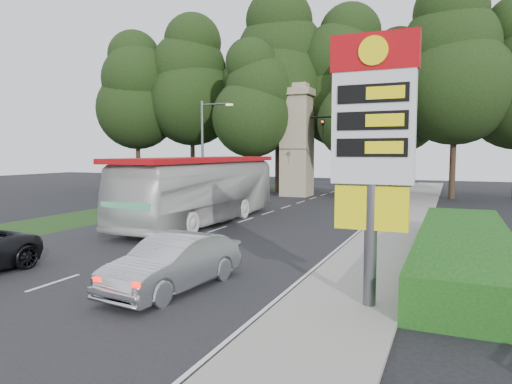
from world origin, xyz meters
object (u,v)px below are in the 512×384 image
at_px(gas_station_pylon, 373,133).
at_px(sedan_silver, 174,263).
at_px(streetlight_signs, 205,146).
at_px(monument, 297,140).
at_px(traffic_signal_mast, 373,143).
at_px(transit_bus, 202,190).

height_order(gas_station_pylon, sedan_silver, gas_station_pylon).
height_order(streetlight_signs, monument, monument).
xyz_separation_m(traffic_signal_mast, streetlight_signs, (-12.67, -1.99, -0.23)).
xyz_separation_m(traffic_signal_mast, monument, (-7.68, 6.00, 0.43)).
distance_m(streetlight_signs, sedan_silver, 23.46).
bearing_deg(sedan_silver, transit_bus, 122.31).
bearing_deg(streetlight_signs, gas_station_pylon, -51.04).
bearing_deg(monument, sedan_silver, -78.71).
distance_m(traffic_signal_mast, transit_bus, 13.92).
distance_m(gas_station_pylon, streetlight_signs, 25.74).
bearing_deg(sedan_silver, monument, 107.24).
relative_size(streetlight_signs, transit_bus, 0.60).
xyz_separation_m(gas_station_pylon, sedan_silver, (-5.50, -0.55, -3.65)).
height_order(gas_station_pylon, transit_bus, gas_station_pylon).
height_order(traffic_signal_mast, monument, monument).
bearing_deg(traffic_signal_mast, sedan_silver, -95.02).
distance_m(streetlight_signs, monument, 9.44).
xyz_separation_m(gas_station_pylon, streetlight_signs, (-16.19, 20.01, -0.01)).
xyz_separation_m(monument, sedan_silver, (5.70, -28.56, -4.31)).
relative_size(traffic_signal_mast, transit_bus, 0.54).
distance_m(gas_station_pylon, transit_bus, 15.56).
relative_size(traffic_signal_mast, monument, 0.72).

